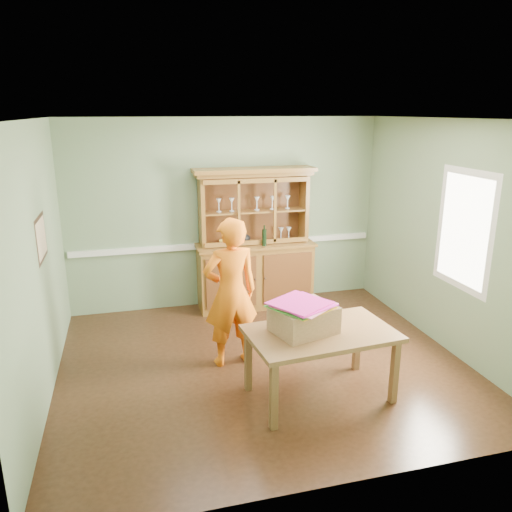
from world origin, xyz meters
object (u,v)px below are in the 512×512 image
object	(u,v)px
china_hutch	(255,259)
cardboard_box	(304,319)
dining_table	(321,339)
person	(231,293)

from	to	relation	value
china_hutch	cardboard_box	size ratio (longest dim) A/B	3.57
china_hutch	dining_table	distance (m)	2.56
dining_table	person	bearing A→B (deg)	122.71
dining_table	cardboard_box	world-z (taller)	cardboard_box
cardboard_box	person	bearing A→B (deg)	121.91
dining_table	person	distance (m)	1.17
china_hutch	dining_table	bearing A→B (deg)	-89.81
china_hutch	cardboard_box	bearing A→B (deg)	-93.64
china_hutch	cardboard_box	xyz separation A→B (m)	(-0.16, -2.51, 0.13)
cardboard_box	person	world-z (taller)	person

